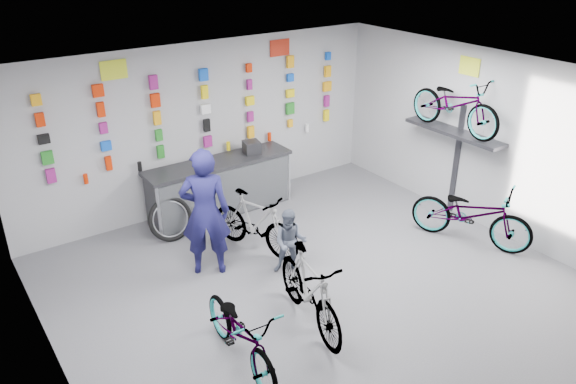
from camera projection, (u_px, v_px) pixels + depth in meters
floor at (347, 309)px, 7.64m from camera, size 8.00×8.00×0.00m
ceiling at (359, 94)px, 6.36m from camera, size 8.00×8.00×0.00m
wall_back at (205, 127)px, 9.97m from camera, size 7.00×0.00×7.00m
wall_left at (65, 310)px, 5.19m from camera, size 0.00×8.00×8.00m
wall_right at (522, 153)px, 8.81m from camera, size 0.00×8.00×8.00m
counter at (220, 188)px, 10.06m from camera, size 2.70×0.66×1.00m
merch_wall at (203, 112)px, 9.76m from camera, size 5.57×0.08×1.57m
wall_bracket at (454, 136)px, 9.63m from camera, size 0.39×1.90×2.00m
sign_left at (114, 70)px, 8.66m from camera, size 0.42×0.02×0.30m
sign_right at (280, 48)px, 10.26m from camera, size 0.42×0.02×0.30m
sign_side at (469, 66)px, 9.20m from camera, size 0.02×0.40×0.30m
bike_left at (241, 332)px, 6.51m from camera, size 0.71×1.76×0.91m
bike_center at (310, 290)px, 7.15m from camera, size 0.82×1.82×1.05m
bike_right at (471, 214)px, 9.08m from camera, size 1.41×2.07×1.03m
bike_service at (255, 223)px, 8.84m from camera, size 1.02×1.73×1.00m
bike_wall at (455, 104)px, 9.33m from camera, size 0.63×1.80×0.95m
clerk at (205, 212)px, 8.10m from camera, size 0.86×0.76×1.97m
customer at (290, 242)px, 8.27m from camera, size 0.63×0.61×1.03m
spare_wheel at (170, 219)px, 9.25m from camera, size 0.77×0.36×0.74m
register at (252, 147)px, 10.16m from camera, size 0.34×0.35×0.22m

